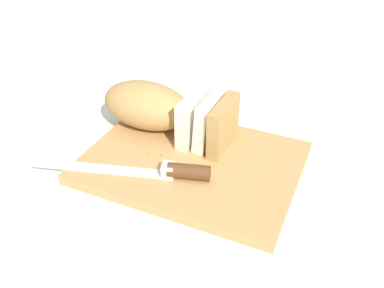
# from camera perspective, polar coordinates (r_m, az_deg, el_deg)

# --- Properties ---
(ground_plane) EXTENTS (3.00, 3.00, 0.00)m
(ground_plane) POSITION_cam_1_polar(r_m,az_deg,el_deg) (0.72, 0.00, -3.18)
(ground_plane) COLOR silver
(cutting_board) EXTENTS (0.37, 0.28, 0.02)m
(cutting_board) POSITION_cam_1_polar(r_m,az_deg,el_deg) (0.72, 0.00, -2.59)
(cutting_board) COLOR tan
(cutting_board) RESTS_ON ground_plane
(bread_loaf) EXTENTS (0.27, 0.12, 0.09)m
(bread_loaf) POSITION_cam_1_polar(r_m,az_deg,el_deg) (0.77, -4.13, 4.85)
(bread_loaf) COLOR tan
(bread_loaf) RESTS_ON cutting_board
(bread_knife) EXTENTS (0.30, 0.09, 0.03)m
(bread_knife) POSITION_cam_1_polar(r_m,az_deg,el_deg) (0.67, -3.60, -3.75)
(bread_knife) COLOR silver
(bread_knife) RESTS_ON cutting_board
(crumb_near_knife) EXTENTS (0.01, 0.01, 0.01)m
(crumb_near_knife) POSITION_cam_1_polar(r_m,az_deg,el_deg) (0.73, 0.55, -0.48)
(crumb_near_knife) COLOR tan
(crumb_near_knife) RESTS_ON cutting_board
(crumb_near_loaf) EXTENTS (0.00, 0.00, 0.00)m
(crumb_near_loaf) POSITION_cam_1_polar(r_m,az_deg,el_deg) (0.68, 1.53, -4.17)
(crumb_near_loaf) COLOR tan
(crumb_near_loaf) RESTS_ON cutting_board
(crumb_stray_left) EXTENTS (0.00, 0.00, 0.00)m
(crumb_stray_left) POSITION_cam_1_polar(r_m,az_deg,el_deg) (0.73, -5.92, -1.24)
(crumb_stray_left) COLOR tan
(crumb_stray_left) RESTS_ON cutting_board
(crumb_stray_right) EXTENTS (0.00, 0.00, 0.00)m
(crumb_stray_right) POSITION_cam_1_polar(r_m,az_deg,el_deg) (0.72, -4.29, -1.43)
(crumb_stray_right) COLOR tan
(crumb_stray_right) RESTS_ON cutting_board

